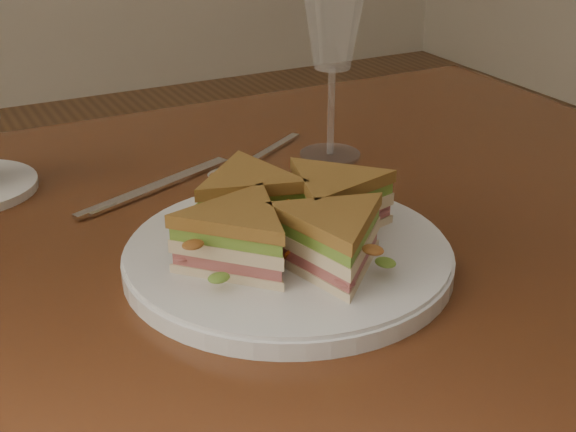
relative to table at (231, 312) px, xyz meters
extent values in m
cube|color=#3C1C0D|center=(0.00, 0.00, 0.08)|extent=(1.20, 0.80, 0.04)
cylinder|color=#361C10|center=(0.54, 0.34, -0.30)|extent=(0.06, 0.06, 0.71)
cylinder|color=white|center=(0.02, -0.10, 0.11)|extent=(0.30, 0.30, 0.02)
cube|color=silver|center=(0.13, 0.17, 0.10)|extent=(0.11, 0.08, 0.00)
ellipsoid|color=silver|center=(0.05, 0.12, 0.10)|extent=(0.05, 0.03, 0.01)
cube|color=silver|center=(-0.03, 0.13, 0.10)|extent=(0.19, 0.09, 0.00)
cube|color=silver|center=(-0.11, 0.09, 0.10)|extent=(0.05, 0.03, 0.00)
cylinder|color=white|center=(0.19, 0.12, 0.10)|extent=(0.07, 0.07, 0.00)
cylinder|color=white|center=(0.19, 0.12, 0.16)|extent=(0.01, 0.01, 0.11)
cone|color=white|center=(0.19, 0.12, 0.27)|extent=(0.08, 0.08, 0.12)
camera|label=1|loc=(-0.28, -0.67, 0.45)|focal=50.00mm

